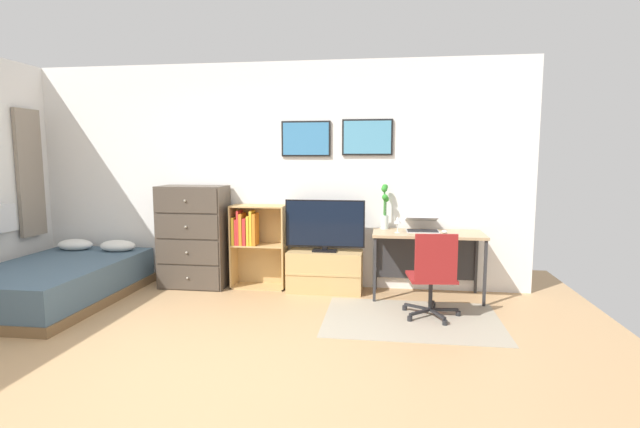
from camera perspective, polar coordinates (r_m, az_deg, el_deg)
ground_plane at (r=3.89m, az=-14.25°, el=-17.35°), size 7.20×7.20×0.00m
wall_back_with_posters at (r=5.86m, az=-5.52°, el=4.67°), size 6.12×0.09×2.70m
area_rug at (r=4.84m, az=10.91°, el=-12.24°), size 1.70×1.20×0.01m
bed at (r=6.00m, az=-28.90°, el=-7.10°), size 1.31×2.03×0.56m
dresser at (r=5.97m, az=-14.86°, el=-2.63°), size 0.80×0.46×1.23m
bookshelf at (r=5.80m, az=-7.92°, el=-3.05°), size 0.65×0.30×1.00m
tv_stand at (r=5.65m, az=0.60°, el=-6.85°), size 0.87×0.41×0.48m
television at (r=5.52m, az=0.58°, el=-1.40°), size 0.93×0.16×0.60m
desk at (r=5.54m, az=12.69°, el=-3.47°), size 1.22×0.57×0.74m
office_chair at (r=4.77m, az=13.38°, el=-6.92°), size 0.57×0.58×0.86m
laptop at (r=5.54m, az=12.11°, el=-1.34°), size 0.37×0.40×0.16m
computer_mouse at (r=5.44m, az=14.65°, el=-2.06°), size 0.06×0.10×0.03m
bamboo_vase at (r=5.58m, az=7.76°, el=0.80°), size 0.09×0.11×0.52m
wine_glass at (r=5.34m, az=9.27°, el=-0.80°), size 0.07×0.07×0.18m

